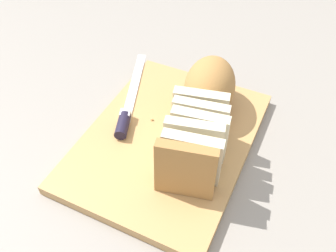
# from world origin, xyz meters

# --- Properties ---
(ground_plane) EXTENTS (3.00, 3.00, 0.00)m
(ground_plane) POSITION_xyz_m (0.00, 0.00, 0.00)
(ground_plane) COLOR gray
(cutting_board) EXTENTS (0.43, 0.33, 0.02)m
(cutting_board) POSITION_xyz_m (0.00, 0.00, 0.01)
(cutting_board) COLOR tan
(cutting_board) RESTS_ON ground_plane
(bread_loaf) EXTENTS (0.32, 0.15, 0.11)m
(bread_loaf) POSITION_xyz_m (-0.05, 0.05, 0.08)
(bread_loaf) COLOR #A8753D
(bread_loaf) RESTS_ON cutting_board
(bread_knife) EXTENTS (0.28, 0.10, 0.02)m
(bread_knife) POSITION_xyz_m (-0.02, -0.10, 0.03)
(bread_knife) COLOR silver
(bread_knife) RESTS_ON cutting_board
(crumb_near_knife) EXTENTS (0.01, 0.01, 0.01)m
(crumb_near_knife) POSITION_xyz_m (0.05, 0.01, 0.02)
(crumb_near_knife) COLOR tan
(crumb_near_knife) RESTS_ON cutting_board
(crumb_near_loaf) EXTENTS (0.01, 0.01, 0.01)m
(crumb_near_loaf) POSITION_xyz_m (-0.03, -0.05, 0.02)
(crumb_near_loaf) COLOR tan
(crumb_near_loaf) RESTS_ON cutting_board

